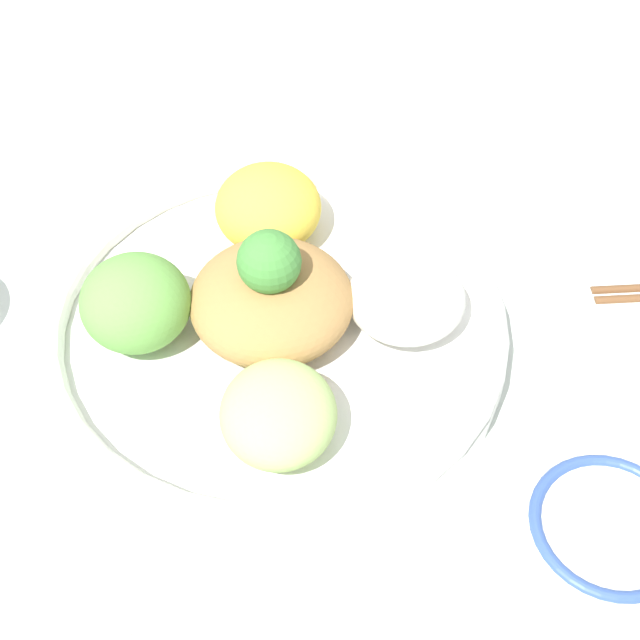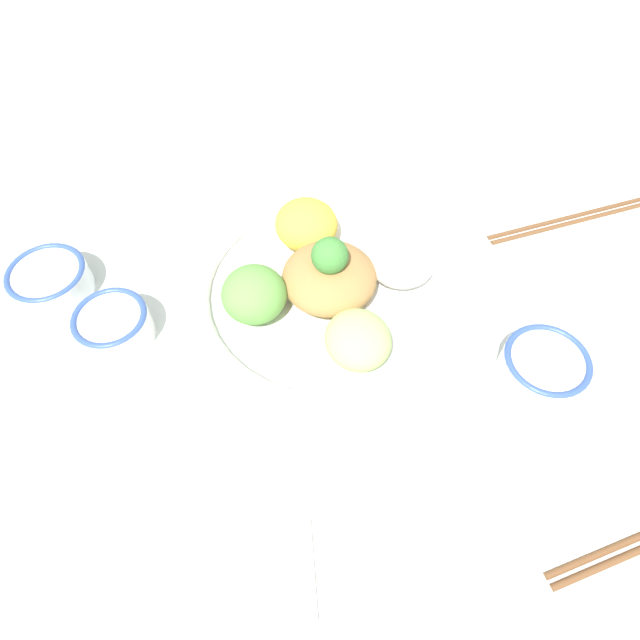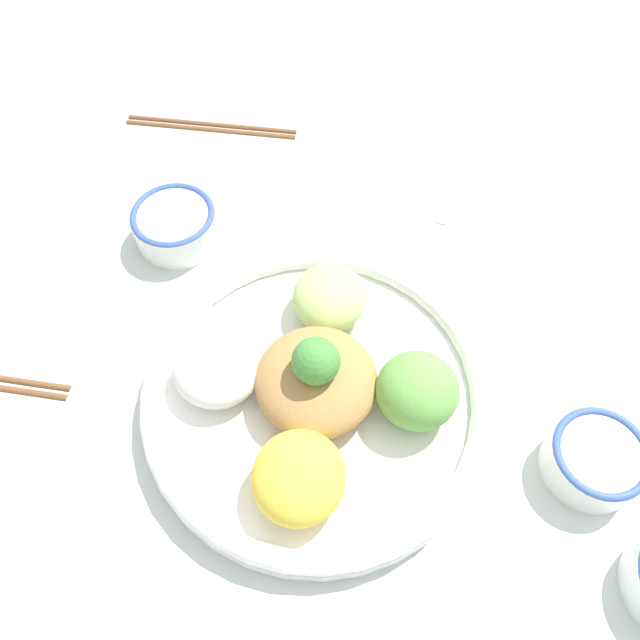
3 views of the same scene
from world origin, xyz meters
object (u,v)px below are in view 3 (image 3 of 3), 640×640
(serving_spoon_main, at_px, (441,222))
(sauce_bowl_red, at_px, (595,459))
(rice_bowl_blue, at_px, (175,224))
(salad_platter, at_px, (316,390))
(chopsticks_pair_near, at_px, (211,125))

(serving_spoon_main, bearing_deg, sauce_bowl_red, -138.53)
(serving_spoon_main, bearing_deg, rice_bowl_blue, 116.27)
(salad_platter, relative_size, serving_spoon_main, 2.65)
(salad_platter, bearing_deg, sauce_bowl_red, -140.91)
(salad_platter, relative_size, chopsticks_pair_near, 1.90)
(rice_bowl_blue, bearing_deg, salad_platter, -178.31)
(salad_platter, bearing_deg, serving_spoon_main, -68.52)
(sauce_bowl_red, bearing_deg, chopsticks_pair_near, 4.28)
(salad_platter, height_order, sauce_bowl_red, salad_platter)
(rice_bowl_blue, height_order, serving_spoon_main, rice_bowl_blue)
(salad_platter, height_order, serving_spoon_main, salad_platter)
(sauce_bowl_red, xyz_separation_m, chopsticks_pair_near, (0.59, 0.04, -0.02))
(chopsticks_pair_near, height_order, serving_spoon_main, chopsticks_pair_near)
(salad_platter, xyz_separation_m, serving_spoon_main, (0.10, -0.25, -0.02))
(rice_bowl_blue, xyz_separation_m, chopsticks_pair_near, (0.14, -0.12, -0.02))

